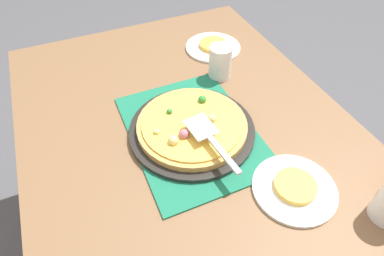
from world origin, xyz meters
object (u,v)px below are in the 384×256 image
Objects in this scene: plate_near_left at (294,189)px; served_slice_left at (295,186)px; pizza at (192,125)px; plate_far_right at (213,47)px; pizza_pan at (192,130)px; cup_near at (220,62)px; pizza_server at (210,138)px; served_slice_right at (213,44)px.

served_slice_left is at bearing 0.00° from plate_near_left.
pizza is 1.50× the size of plate_far_right.
pizza_pan is 3.45× the size of served_slice_left.
plate_near_left is (0.29, 0.16, -0.01)m from pizza_pan.
pizza_pan is at bearing -42.77° from cup_near.
pizza_server reaches higher than pizza.
plate_far_right is 0.56m from pizza_server.
served_slice_left is 0.52m from cup_near.
plate_near_left is at bearing 37.70° from pizza_server.
plate_near_left is 0.70m from served_slice_right.
pizza_server is at bearing 6.46° from pizza_pan.
served_slice_left is at bearing -4.54° from cup_near.
cup_near is at bearing 175.46° from plate_near_left.
plate_near_left is 0.52m from cup_near.
pizza is at bearing -30.74° from pizza_pan.
pizza_pan is 0.34m from served_slice_left.
served_slice_left is at bearing 37.70° from pizza_server.
plate_near_left is at bearing 29.03° from pizza_pan.
pizza_server reaches higher than plate_near_left.
pizza is 0.30m from cup_near.
pizza_pan is 0.02m from pizza.
served_slice_left is at bearing 29.18° from pizza.
plate_far_right is at bearing 171.74° from plate_near_left.
pizza is 0.10m from pizza_server.
served_slice_left is (0.29, 0.16, 0.01)m from pizza_pan.
plate_near_left and plate_far_right have the same top height.
pizza_server is at bearing 6.82° from pizza.
cup_near reaches higher than pizza_pan.
pizza_pan is at bearing -173.54° from pizza_server.
served_slice_left and served_slice_right have the same top height.
cup_near is (-0.22, 0.20, 0.03)m from pizza.
served_slice_left is (0.69, -0.10, 0.01)m from plate_far_right.
pizza_pan is 1.15× the size of pizza.
served_slice_right is 0.19m from cup_near.
plate_near_left is 0.01m from served_slice_left.
pizza_pan is 0.47m from served_slice_right.
cup_near is at bearing -18.82° from plate_far_right.
served_slice_right is 0.55m from pizza_server.
cup_near is at bearing 137.27° from pizza.
cup_near reaches higher than pizza_server.
served_slice_left is at bearing -8.26° from plate_far_right.
pizza_pan is 3.17× the size of cup_near.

